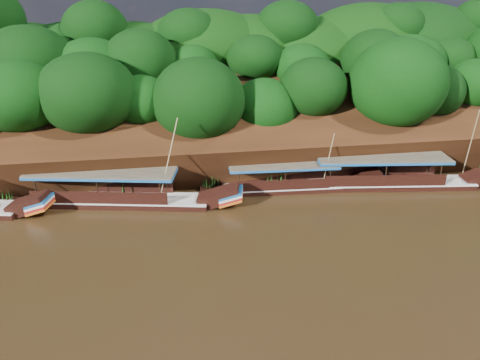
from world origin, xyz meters
name	(u,v)px	position (x,y,z in m)	size (l,w,h in m)	color
ground	(303,241)	(0.00, 0.00, 0.00)	(160.00, 160.00, 0.00)	black
riverbank	(243,124)	(-0.01, 22.73, 1.89)	(120.00, 30.06, 19.40)	black
boat_0	(401,180)	(10.82, 7.64, 0.60)	(16.55, 4.81, 7.47)	black
boat_1	(299,184)	(2.22, 8.42, 0.53)	(13.54, 2.91, 5.44)	black
boat_2	(126,197)	(-11.76, 7.91, 0.61)	(17.10, 5.69, 7.35)	black
reeds	(236,179)	(-2.95, 9.56, 0.88)	(49.34, 2.31, 2.24)	#1E6118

